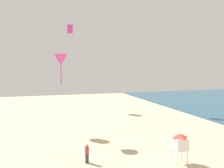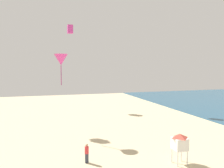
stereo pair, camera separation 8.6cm
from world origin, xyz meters
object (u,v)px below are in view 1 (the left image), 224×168
lifeguard_stand (180,142)px  kite_magenta_box (70,29)px  kite_flyer (87,152)px  kite_magenta_delta (61,60)px

lifeguard_stand → kite_magenta_box: bearing=110.8°
kite_flyer → kite_magenta_box: kite_magenta_box is taller
kite_flyer → lifeguard_stand: 7.79m
lifeguard_stand → kite_magenta_box: 33.53m
kite_magenta_box → kite_magenta_delta: bearing=-100.1°
lifeguard_stand → kite_magenta_delta: kite_magenta_delta is taller
lifeguard_stand → kite_flyer: bearing=172.9°
kite_magenta_box → kite_magenta_delta: kite_magenta_box is taller
kite_flyer → kite_magenta_delta: (-1.33, 8.09, 7.94)m
kite_flyer → kite_magenta_delta: size_ratio=0.47×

